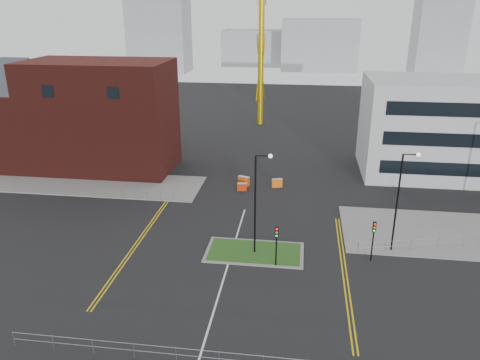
# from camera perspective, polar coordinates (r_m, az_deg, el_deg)

# --- Properties ---
(ground) EXTENTS (200.00, 200.00, 0.00)m
(ground) POSITION_cam_1_polar(r_m,az_deg,el_deg) (35.34, -2.98, -14.97)
(ground) COLOR black
(ground) RESTS_ON ground
(pavement_left) EXTENTS (28.00, 8.00, 0.12)m
(pavement_left) POSITION_cam_1_polar(r_m,az_deg,el_deg) (59.95, -18.11, -0.37)
(pavement_left) COLOR slate
(pavement_left) RESTS_ON ground
(pavement_right) EXTENTS (24.00, 10.00, 0.12)m
(pavement_right) POSITION_cam_1_polar(r_m,az_deg,el_deg) (49.67, 26.32, -6.01)
(pavement_right) COLOR slate
(pavement_right) RESTS_ON ground
(island_kerb) EXTENTS (8.60, 4.60, 0.08)m
(island_kerb) POSITION_cam_1_polar(r_m,az_deg,el_deg) (41.75, 1.78, -8.79)
(island_kerb) COLOR slate
(island_kerb) RESTS_ON ground
(grass_island) EXTENTS (8.00, 4.00, 0.12)m
(grass_island) POSITION_cam_1_polar(r_m,az_deg,el_deg) (41.74, 1.78, -8.76)
(grass_island) COLOR #254717
(grass_island) RESTS_ON ground
(brick_building) EXTENTS (24.20, 10.07, 14.24)m
(brick_building) POSITION_cam_1_polar(r_m,az_deg,el_deg) (64.49, -18.95, 7.31)
(brick_building) COLOR #461511
(brick_building) RESTS_ON ground
(office_block) EXTENTS (25.00, 12.20, 12.00)m
(office_block) POSITION_cam_1_polar(r_m,az_deg,el_deg) (65.15, 25.88, 5.71)
(office_block) COLOR #ABAEB0
(office_block) RESTS_ON ground
(streetlamp_island) EXTENTS (1.46, 0.36, 9.18)m
(streetlamp_island) POSITION_cam_1_polar(r_m,az_deg,el_deg) (39.36, 2.18, -1.99)
(streetlamp_island) COLOR black
(streetlamp_island) RESTS_ON ground
(streetlamp_right_near) EXTENTS (1.46, 0.36, 9.18)m
(streetlamp_right_near) POSITION_cam_1_polar(r_m,az_deg,el_deg) (41.96, 19.00, -1.68)
(streetlamp_right_near) COLOR black
(streetlamp_right_near) RESTS_ON ground
(traffic_light_island) EXTENTS (0.28, 0.33, 3.65)m
(traffic_light_island) POSITION_cam_1_polar(r_m,az_deg,el_deg) (38.64, 4.47, -7.16)
(traffic_light_island) COLOR black
(traffic_light_island) RESTS_ON ground
(traffic_light_right) EXTENTS (0.28, 0.33, 3.65)m
(traffic_light_right) POSITION_cam_1_polar(r_m,az_deg,el_deg) (40.89, 15.98, -6.32)
(traffic_light_right) COLOR black
(traffic_light_right) RESTS_ON ground
(railing_front) EXTENTS (24.05, 0.05, 1.10)m
(railing_front) POSITION_cam_1_polar(r_m,az_deg,el_deg) (30.26, -5.23, -20.32)
(railing_front) COLOR gray
(railing_front) RESTS_ON ground
(railing_left) EXTENTS (6.05, 0.05, 1.10)m
(railing_left) POSITION_cam_1_polar(r_m,az_deg,el_deg) (52.92, -11.18, -1.72)
(railing_left) COLOR gray
(railing_left) RESTS_ON ground
(railing_right) EXTENTS (19.05, 5.05, 1.10)m
(railing_right) POSITION_cam_1_polar(r_m,az_deg,el_deg) (46.77, 25.61, -6.56)
(railing_right) COLOR gray
(railing_right) RESTS_ON ground
(centre_line) EXTENTS (0.15, 30.00, 0.01)m
(centre_line) POSITION_cam_1_polar(r_m,az_deg,el_deg) (36.95, -2.40, -13.18)
(centre_line) COLOR silver
(centre_line) RESTS_ON ground
(yellow_left_a) EXTENTS (0.12, 24.00, 0.01)m
(yellow_left_a) POSITION_cam_1_polar(r_m,az_deg,el_deg) (45.76, -11.87, -6.50)
(yellow_left_a) COLOR gold
(yellow_left_a) RESTS_ON ground
(yellow_left_b) EXTENTS (0.12, 24.00, 0.01)m
(yellow_left_b) POSITION_cam_1_polar(r_m,az_deg,el_deg) (45.66, -11.51, -6.54)
(yellow_left_b) COLOR gold
(yellow_left_b) RESTS_ON ground
(yellow_right_a) EXTENTS (0.12, 20.00, 0.01)m
(yellow_right_a) POSITION_cam_1_polar(r_m,az_deg,el_deg) (40.08, 12.38, -10.74)
(yellow_right_a) COLOR gold
(yellow_right_a) RESTS_ON ground
(yellow_right_b) EXTENTS (0.12, 20.00, 0.01)m
(yellow_right_b) POSITION_cam_1_polar(r_m,az_deg,el_deg) (40.11, 12.82, -10.76)
(yellow_right_b) COLOR gold
(yellow_right_b) RESTS_ON ground
(skyline_a) EXTENTS (18.00, 12.00, 22.00)m
(skyline_a) POSITION_cam_1_polar(r_m,az_deg,el_deg) (155.31, -9.79, 16.93)
(skyline_a) COLOR gray
(skyline_a) RESTS_ON ground
(skyline_b) EXTENTS (24.00, 12.00, 16.00)m
(skyline_b) POSITION_cam_1_polar(r_m,az_deg,el_deg) (158.71, 9.66, 15.92)
(skyline_b) COLOR gray
(skyline_b) RESTS_ON ground
(skyline_c) EXTENTS (14.00, 12.00, 28.00)m
(skyline_c) POSITION_cam_1_polar(r_m,az_deg,el_deg) (158.27, 23.18, 16.79)
(skyline_c) COLOR gray
(skyline_c) RESTS_ON ground
(skyline_d) EXTENTS (30.00, 12.00, 12.00)m
(skyline_d) POSITION_cam_1_polar(r_m,az_deg,el_deg) (169.33, 3.21, 15.78)
(skyline_d) COLOR gray
(skyline_d) RESTS_ON ground
(barrier_left) EXTENTS (1.12, 0.43, 0.93)m
(barrier_left) POSITION_cam_1_polar(r_m,az_deg,el_deg) (54.72, 0.24, -0.81)
(barrier_left) COLOR red
(barrier_left) RESTS_ON ground
(barrier_mid) EXTENTS (1.30, 0.73, 1.04)m
(barrier_mid) POSITION_cam_1_polar(r_m,az_deg,el_deg) (55.93, 4.54, -0.32)
(barrier_mid) COLOR orange
(barrier_mid) RESTS_ON ground
(barrier_right) EXTENTS (1.44, 0.90, 1.15)m
(barrier_right) POSITION_cam_1_polar(r_m,az_deg,el_deg) (56.24, 0.47, -0.07)
(barrier_right) COLOR #E54F0C
(barrier_right) RESTS_ON ground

